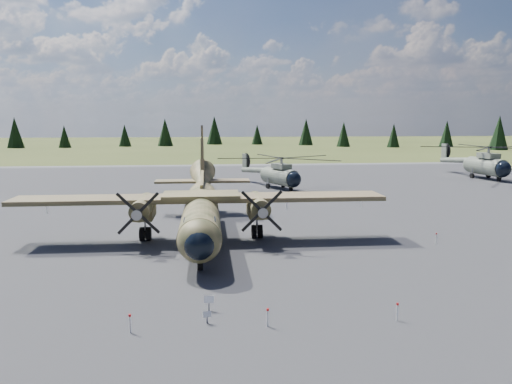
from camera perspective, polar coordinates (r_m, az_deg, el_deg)
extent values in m
plane|color=#4C5425|center=(35.67, -4.82, -6.68)|extent=(500.00, 500.00, 0.00)
cube|color=slate|center=(45.40, -5.18, -3.46)|extent=(120.00, 120.00, 0.04)
cylinder|color=#373B20|center=(37.67, -6.27, -2.47)|extent=(2.95, 17.25, 2.68)
sphere|color=#373B20|center=(29.26, -6.48, -5.57)|extent=(2.66, 2.66, 2.62)
sphere|color=black|center=(28.76, -6.50, -5.91)|extent=(1.96, 1.96, 1.93)
cube|color=black|center=(30.59, -6.46, -3.58)|extent=(1.94, 1.56, 0.53)
cone|color=#373B20|center=(48.67, -6.13, 1.13)|extent=(2.73, 6.61, 4.02)
cube|color=#A8ABAD|center=(38.82, -6.23, -3.80)|extent=(1.91, 5.76, 0.48)
cube|color=#353E20|center=(37.96, -6.29, -0.71)|extent=(27.77, 3.69, 0.33)
cube|color=#373B20|center=(37.93, -6.29, -0.39)|extent=(5.79, 3.53, 0.33)
cylinder|color=#373B20|center=(38.07, -12.77, -1.64)|extent=(1.51, 4.99, 1.43)
cube|color=#373B20|center=(38.92, -12.60, -2.35)|extent=(1.49, 3.27, 0.76)
cone|color=gray|center=(35.04, -13.40, -2.50)|extent=(0.74, 0.87, 0.73)
cylinder|color=black|center=(39.24, -12.53, -4.68)|extent=(0.86, 1.06, 1.05)
cylinder|color=#373B20|center=(37.94, 0.23, -1.47)|extent=(1.51, 4.99, 1.43)
cube|color=#373B20|center=(38.80, 0.11, -2.18)|extent=(1.49, 3.27, 0.76)
cone|color=gray|center=(34.90, 0.74, -2.32)|extent=(0.74, 0.87, 0.73)
cylinder|color=black|center=(39.12, 0.11, -4.52)|extent=(0.86, 1.06, 1.05)
cube|color=#373B20|center=(45.00, -6.18, 1.30)|extent=(0.38, 7.22, 1.60)
cube|color=#353E20|center=(49.14, -6.12, 1.26)|extent=(9.21, 2.25, 0.21)
cylinder|color=gray|center=(30.61, -6.42, -6.84)|extent=(0.14, 0.14, 0.86)
cylinder|color=black|center=(30.80, -6.40, -8.08)|extent=(0.35, 0.90, 0.89)
cylinder|color=gray|center=(66.92, 2.74, 1.76)|extent=(4.60, 6.85, 2.25)
sphere|color=black|center=(64.22, 4.28, 1.43)|extent=(2.72, 2.72, 2.07)
sphere|color=gray|center=(69.67, 1.32, 2.02)|extent=(2.72, 2.72, 2.07)
cube|color=gray|center=(66.47, 2.92, 2.96)|extent=(2.53, 3.25, 0.68)
cylinder|color=gray|center=(66.41, 2.92, 3.54)|extent=(0.43, 0.43, 0.90)
cylinder|color=gray|center=(72.55, -0.04, 2.51)|extent=(3.70, 7.38, 1.29)
cube|color=gray|center=(75.40, -1.30, 3.59)|extent=(0.67, 1.24, 2.16)
cylinder|color=black|center=(75.54, -1.09, 3.59)|extent=(0.96, 2.18, 2.34)
cylinder|color=black|center=(64.83, 4.00, 0.38)|extent=(0.47, 0.66, 0.61)
cylinder|color=black|center=(67.36, 1.37, 0.69)|extent=(0.53, 0.77, 0.72)
cylinder|color=gray|center=(67.30, 1.37, 1.09)|extent=(0.17, 0.17, 1.31)
cylinder|color=black|center=(68.63, 3.12, 0.82)|extent=(0.53, 0.77, 0.72)
cylinder|color=gray|center=(68.57, 3.12, 1.21)|extent=(0.17, 0.17, 1.31)
cylinder|color=gray|center=(86.12, 24.80, 2.67)|extent=(3.28, 7.96, 2.70)
sphere|color=black|center=(83.01, 26.35, 2.35)|extent=(2.66, 2.66, 2.48)
sphere|color=gray|center=(89.30, 23.36, 2.92)|extent=(2.66, 2.66, 2.48)
cube|color=gray|center=(85.65, 25.04, 3.79)|extent=(2.09, 3.59, 0.81)
cylinder|color=gray|center=(85.60, 25.07, 4.33)|extent=(0.42, 0.42, 1.08)
cylinder|color=gray|center=(92.65, 21.97, 3.39)|extent=(1.60, 9.27, 1.55)
cube|color=gray|center=(95.98, 20.72, 4.41)|extent=(0.35, 1.53, 2.59)
cylinder|color=black|center=(96.18, 20.91, 4.41)|extent=(0.28, 2.81, 2.81)
cylinder|color=black|center=(83.67, 26.02, 1.37)|extent=(0.36, 0.76, 0.73)
cylinder|color=black|center=(86.49, 23.46, 1.72)|extent=(0.39, 0.89, 0.86)
cylinder|color=gray|center=(86.44, 23.48, 2.09)|extent=(0.16, 0.16, 1.57)
cylinder|color=black|center=(88.16, 25.03, 1.74)|extent=(0.39, 0.89, 0.86)
cylinder|color=gray|center=(88.11, 25.05, 2.10)|extent=(0.16, 0.16, 1.57)
cube|color=gray|center=(24.78, -5.40, -12.71)|extent=(0.09, 0.09, 0.60)
cube|color=white|center=(24.63, -5.41, -12.12)|extent=(0.48, 0.20, 0.34)
cube|color=gray|center=(23.36, -5.61, -14.21)|extent=(0.09, 0.09, 0.48)
cube|color=white|center=(23.24, -5.62, -13.72)|extent=(0.41, 0.27, 0.27)
cylinder|color=white|center=(22.92, -14.19, -14.44)|extent=(0.07, 0.07, 0.80)
cylinder|color=red|center=(22.77, -14.23, -13.51)|extent=(0.12, 0.12, 0.10)
cylinder|color=white|center=(22.89, 1.35, -14.22)|extent=(0.07, 0.07, 0.80)
cylinder|color=red|center=(22.74, 1.35, -13.28)|extent=(0.12, 0.12, 0.10)
cylinder|color=white|center=(24.38, 15.84, -13.10)|extent=(0.07, 0.07, 0.80)
cylinder|color=red|center=(24.24, 15.88, -12.22)|extent=(0.12, 0.12, 0.10)
cylinder|color=white|center=(53.40, -22.78, -1.88)|extent=(0.07, 0.07, 0.80)
cylinder|color=red|center=(53.34, -22.80, -1.45)|extent=(0.12, 0.12, 0.10)
cylinder|color=white|center=(51.71, -14.24, -1.80)|extent=(0.07, 0.07, 0.80)
cylinder|color=red|center=(51.64, -14.26, -1.36)|extent=(0.12, 0.12, 0.10)
cylinder|color=white|center=(51.22, -5.34, -1.67)|extent=(0.07, 0.07, 0.80)
cylinder|color=red|center=(51.16, -5.34, -1.23)|extent=(0.12, 0.12, 0.10)
cylinder|color=white|center=(51.98, 3.52, -1.51)|extent=(0.07, 0.07, 0.80)
cylinder|color=red|center=(51.92, 3.52, -1.07)|extent=(0.12, 0.12, 0.10)
cylinder|color=white|center=(53.93, 11.92, -1.32)|extent=(0.07, 0.07, 0.80)
cylinder|color=red|center=(53.86, 11.93, -0.90)|extent=(0.12, 0.12, 0.10)
cylinder|color=white|center=(39.58, 19.90, -5.06)|extent=(0.07, 0.07, 0.80)
cylinder|color=red|center=(39.49, 19.93, -4.49)|extent=(0.12, 0.12, 0.10)
cone|color=black|center=(175.87, 26.01, 6.13)|extent=(6.04, 6.04, 10.79)
cone|color=black|center=(189.07, 20.95, 6.26)|extent=(5.17, 5.17, 9.24)
cone|color=black|center=(179.95, 15.45, 6.27)|extent=(4.62, 4.62, 8.25)
cone|color=black|center=(180.20, 9.98, 6.54)|extent=(4.94, 4.94, 8.82)
cone|color=black|center=(189.74, 5.73, 6.86)|extent=(5.56, 5.56, 9.92)
cone|color=black|center=(194.30, 0.13, 6.60)|extent=(4.29, 4.29, 7.67)
cone|color=black|center=(195.83, -4.78, 7.05)|extent=(6.10, 6.10, 10.89)
cone|color=black|center=(184.93, -10.34, 6.74)|extent=(5.58, 5.58, 9.96)
cone|color=black|center=(184.72, -14.78, 6.28)|extent=(4.42, 4.42, 7.89)
cone|color=black|center=(183.01, -21.05, 5.96)|extent=(4.27, 4.27, 7.63)
cone|color=black|center=(187.74, -25.83, 6.15)|extent=(5.81, 5.81, 10.37)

